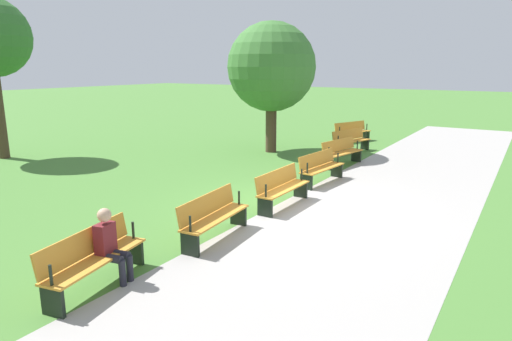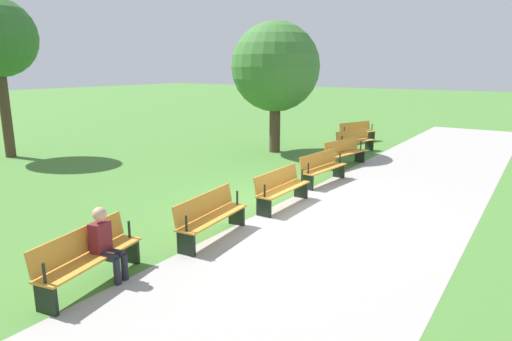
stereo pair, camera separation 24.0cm
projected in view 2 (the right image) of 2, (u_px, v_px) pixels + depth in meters
The scene contains 11 objects.
ground_plane at pixel (284, 206), 10.89m from camera, with size 120.00×120.00×0.00m, color #477A33.
path_paving at pixel (361, 221), 9.83m from camera, with size 35.16×4.35×0.01m, color #A39E99.
bench_0 at pixel (357, 132), 20.04m from camera, with size 1.96×1.15×0.89m.
bench_1 at pixel (355, 141), 17.61m from camera, with size 1.98×0.99×0.89m.
bench_2 at pixel (344, 152), 15.25m from camera, with size 1.98×0.83×0.89m.
bench_3 at pixel (322, 167), 12.98m from camera, with size 1.96×0.65×0.89m.
bench_4 at pixel (281, 187), 10.82m from camera, with size 1.92×0.47×0.89m.
bench_5 at pixel (210, 215), 8.79m from camera, with size 1.96×0.65×0.89m.
bench_6 at pixel (88, 256), 6.90m from camera, with size 1.98×0.83×0.89m.
person_seated at pixel (105, 242), 7.03m from camera, with size 0.40×0.56×1.20m.
tree_0 at pixel (275, 67), 17.13m from camera, with size 3.42×3.42×5.03m.
Camera 2 is at (9.06, 5.15, 3.34)m, focal length 31.31 mm.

